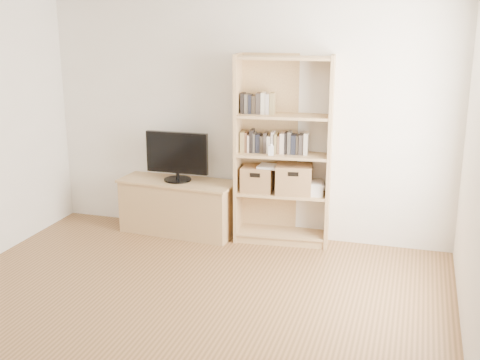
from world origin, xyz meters
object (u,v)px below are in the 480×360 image
at_px(television, 177,156).
at_px(baby_monitor, 271,151).
at_px(bookshelf, 283,151).
at_px(laptop, 273,167).
at_px(basket_left, 258,179).
at_px(tv_stand, 179,207).
at_px(basket_right, 294,179).

xyz_separation_m(television, baby_monitor, (1.08, -0.06, 0.15)).
xyz_separation_m(bookshelf, laptop, (-0.10, -0.03, -0.16)).
distance_m(bookshelf, basket_left, 0.41).
height_order(tv_stand, basket_right, basket_right).
relative_size(tv_stand, bookshelf, 0.63).
bearing_deg(basket_left, baby_monitor, -31.76).
bearing_deg(television, basket_left, 1.36).
xyz_separation_m(tv_stand, basket_right, (1.30, 0.07, 0.42)).
bearing_deg(laptop, basket_left, -179.23).
distance_m(television, laptop, 1.08).
bearing_deg(laptop, television, -177.49).
distance_m(television, basket_right, 1.32).
bearing_deg(bookshelf, basket_right, -2.60).
distance_m(television, basket_left, 0.93).
bearing_deg(basket_right, laptop, -178.42).
bearing_deg(bookshelf, laptop, -167.40).
distance_m(basket_left, laptop, 0.22).
height_order(baby_monitor, basket_left, baby_monitor).
xyz_separation_m(television, basket_left, (0.91, 0.03, -0.19)).
relative_size(bookshelf, basket_right, 5.38).
xyz_separation_m(basket_left, laptop, (0.17, -0.00, 0.15)).
bearing_deg(basket_right, bookshelf, 174.68).
height_order(basket_right, laptop, basket_right).
distance_m(bookshelf, basket_right, 0.32).
bearing_deg(basket_left, basket_right, 2.40).
xyz_separation_m(basket_left, basket_right, (0.39, 0.04, 0.02)).
height_order(bookshelf, baby_monitor, bookshelf).
distance_m(basket_left, basket_right, 0.39).
relative_size(basket_left, basket_right, 0.88).
bearing_deg(baby_monitor, laptop, 82.04).
bearing_deg(laptop, basket_right, 10.73).
height_order(basket_left, basket_right, basket_right).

